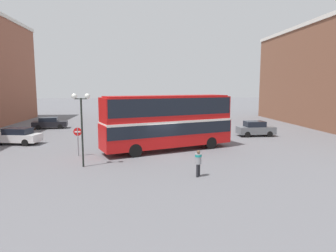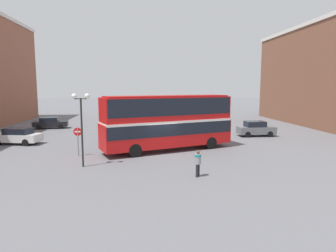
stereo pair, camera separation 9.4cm
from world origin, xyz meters
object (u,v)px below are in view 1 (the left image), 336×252
double_decker_bus (168,119)px  parked_car_kerb_near (255,129)px  no_entry_sign (78,137)px  street_lamp_twin_globe (81,112)px  parked_car_side_street (17,136)px  pedestrian_foreground (198,160)px  parked_car_kerb_far (50,123)px

double_decker_bus → parked_car_kerb_near: size_ratio=2.83×
parked_car_kerb_near → no_entry_sign: (-17.42, -7.90, 0.70)m
street_lamp_twin_globe → parked_car_kerb_near: bearing=34.1°
no_entry_sign → street_lamp_twin_globe: bearing=-73.6°
parked_car_side_street → no_entry_sign: (6.73, -5.50, 0.74)m
pedestrian_foreground → parked_car_kerb_far: size_ratio=0.37×
pedestrian_foreground → parked_car_kerb_near: bearing=-89.3°
pedestrian_foreground → double_decker_bus: bearing=-48.2°
parked_car_kerb_near → street_lamp_twin_globe: (-16.47, -11.16, 2.91)m
pedestrian_foreground → parked_car_kerb_far: (-15.07, 22.45, -0.26)m
double_decker_bus → pedestrian_foreground: bearing=-102.8°
parked_car_kerb_near → parked_car_kerb_far: 25.62m
parked_car_kerb_near → street_lamp_twin_globe: size_ratio=0.81×
parked_car_kerb_far → parked_car_side_street: (0.07, -10.75, 0.05)m
pedestrian_foreground → parked_car_kerb_near: (9.16, 14.10, -0.18)m
parked_car_side_street → street_lamp_twin_globe: (7.69, -8.75, 2.95)m
double_decker_bus → pedestrian_foreground: 7.90m
parked_car_kerb_far → no_entry_sign: (6.80, -16.25, 0.79)m
street_lamp_twin_globe → double_decker_bus: bearing=37.1°
parked_car_kerb_near → parked_car_side_street: 24.27m
no_entry_sign → parked_car_kerb_near: bearing=24.4°
parked_car_side_street → no_entry_sign: bearing=152.0°
parked_car_kerb_near → parked_car_side_street: (-24.15, -2.41, -0.04)m
double_decker_bus → parked_car_kerb_far: 20.45m
double_decker_bus → parked_car_side_street: size_ratio=2.47×
street_lamp_twin_globe → no_entry_sign: street_lamp_twin_globe is taller
double_decker_bus → street_lamp_twin_globe: 7.86m
parked_car_kerb_near → street_lamp_twin_globe: street_lamp_twin_globe is taller
double_decker_bus → parked_car_kerb_far: (-13.97, 14.81, -1.93)m
parked_car_kerb_near → parked_car_kerb_far: bearing=160.0°
pedestrian_foreground → no_entry_sign: 10.35m
parked_car_side_street → no_entry_sign: 8.72m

